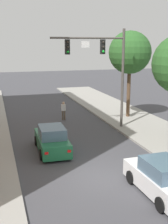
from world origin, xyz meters
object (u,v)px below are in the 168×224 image
car_following_white (162,179)px  street_tree_second (130,53)px  car_lead_green (52,140)px  traffic_signal_mast (104,61)px  pedestrian_crossing_road (64,110)px

car_following_white → street_tree_second: 14.85m
car_lead_green → car_following_white: (3.61, -6.76, 0.00)m
traffic_signal_mast → car_lead_green: bearing=-143.2°
traffic_signal_mast → car_following_white: 11.30m
traffic_signal_mast → pedestrian_crossing_road: traffic_signal_mast is taller
traffic_signal_mast → street_tree_second: bearing=39.9°
traffic_signal_mast → street_tree_second: size_ratio=1.00×
pedestrian_crossing_road → car_following_white: bearing=-85.3°
car_following_white → pedestrian_crossing_road: (-1.16, 14.10, 0.19)m
street_tree_second → car_lead_green: bearing=-141.9°
car_lead_green → car_following_white: 7.66m
traffic_signal_mast → car_lead_green: size_ratio=1.75×
car_lead_green → traffic_signal_mast: bearing=36.8°
car_lead_green → car_following_white: size_ratio=1.00×
car_lead_green → pedestrian_crossing_road: bearing=71.5°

